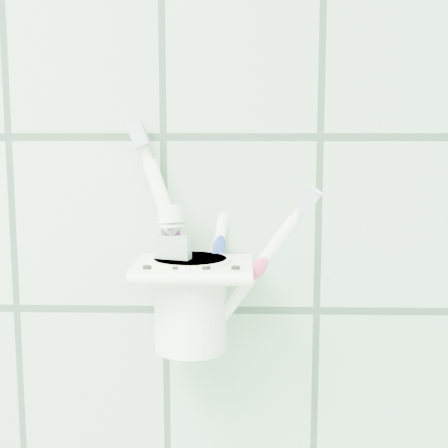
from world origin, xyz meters
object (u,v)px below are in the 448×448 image
at_px(toothbrush_pink, 210,225).
at_px(toothbrush_orange, 206,245).
at_px(holder_bracket, 194,270).
at_px(toothbrush_blue, 199,247).
at_px(cup, 191,299).
at_px(toothpaste_tube, 176,265).

height_order(toothbrush_pink, toothbrush_orange, toothbrush_pink).
distance_m(holder_bracket, toothbrush_blue, 0.02).
relative_size(toothbrush_pink, toothbrush_orange, 1.26).
height_order(cup, toothbrush_blue, toothbrush_blue).
relative_size(holder_bracket, toothpaste_tube, 0.82).
xyz_separation_m(cup, toothbrush_pink, (0.02, -0.00, 0.07)).
distance_m(holder_bracket, toothpaste_tube, 0.02).
height_order(cup, toothbrush_orange, toothbrush_orange).
distance_m(toothbrush_blue, toothpaste_tube, 0.03).
distance_m(toothbrush_orange, toothpaste_tube, 0.03).
xyz_separation_m(toothbrush_pink, toothbrush_blue, (-0.01, -0.01, -0.02)).
height_order(toothbrush_pink, toothbrush_blue, toothbrush_pink).
xyz_separation_m(cup, toothpaste_tube, (-0.01, -0.01, 0.04)).
bearing_deg(toothbrush_blue, toothbrush_orange, 46.08).
relative_size(holder_bracket, cup, 1.23).
height_order(holder_bracket, toothbrush_orange, toothbrush_orange).
bearing_deg(toothbrush_orange, toothbrush_pink, -22.83).
relative_size(toothbrush_pink, toothbrush_blue, 1.24).
xyz_separation_m(holder_bracket, toothpaste_tube, (-0.02, -0.01, 0.01)).
relative_size(toothbrush_blue, toothpaste_tube, 1.33).
bearing_deg(toothbrush_blue, toothbrush_pink, 22.18).
bearing_deg(toothbrush_blue, holder_bracket, 128.91).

